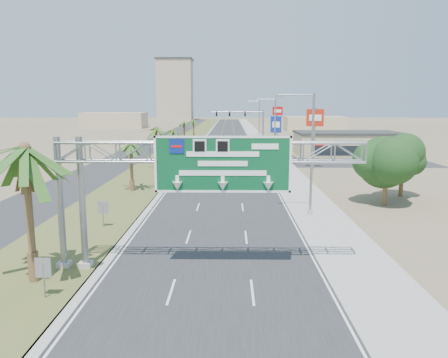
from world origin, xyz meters
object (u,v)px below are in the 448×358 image
store_building (347,144)px  car_right_lane (241,150)px  palm_near (25,149)px  pole_sign_blue (276,126)px  car_mid_lane (224,159)px  car_far (217,146)px  signal_mast (253,127)px  pole_sign_red_far (278,114)px  pole_sign_red_near (315,121)px  sign_gantry (194,162)px  car_left_lane (174,180)px

store_building → car_right_lane: (-19.11, 2.57, -1.27)m
palm_near → pole_sign_blue: (18.44, 59.63, -1.71)m
car_mid_lane → car_far: car_mid_lane is taller
signal_mast → pole_sign_red_far: (5.81, 9.55, 2.14)m
car_mid_lane → pole_sign_red_near: bearing=-14.7°
store_building → pole_sign_red_near: size_ratio=2.07×
sign_gantry → pole_sign_red_near: 40.92m
car_right_lane → car_far: bearing=120.2°
store_building → pole_sign_blue: pole_sign_blue is taller
sign_gantry → pole_sign_blue: (10.31, 57.70, -0.84)m
palm_near → pole_sign_red_far: pole_sign_red_far is taller
sign_gantry → pole_sign_red_near: (13.78, 38.53, 0.74)m
store_building → pole_sign_blue: size_ratio=2.51×
car_right_lane → signal_mast: bearing=51.0°
sign_gantry → pole_sign_red_far: bearing=80.4°
car_mid_lane → car_right_lane: bearing=83.7°
pole_sign_red_near → car_far: bearing=118.5°
sign_gantry → car_left_lane: 26.24m
car_left_lane → pole_sign_red_near: size_ratio=0.47×
pole_sign_blue → car_far: bearing=145.3°
pole_sign_red_near → palm_near: bearing=-118.4°
car_right_lane → pole_sign_blue: size_ratio=0.73×
sign_gantry → pole_sign_blue: sign_gantry is taller
signal_mast → car_left_lane: signal_mast is taller
car_far → pole_sign_blue: pole_sign_blue is taller
store_building → pole_sign_red_far: bearing=125.4°
pole_sign_blue → car_mid_lane: bearing=-122.6°
car_right_lane → car_far: size_ratio=0.95×
car_left_lane → car_far: (3.57, 40.16, 0.12)m
car_mid_lane → car_left_lane: bearing=-102.2°
car_left_lane → signal_mast: bearing=75.1°
car_left_lane → car_mid_lane: bearing=74.5°
palm_near → car_right_lane: bearing=78.7°
signal_mast → store_building: bearing=-19.5°
sign_gantry → car_left_lane: (-4.44, 25.30, -5.37)m
car_mid_lane → sign_gantry: bearing=-86.6°
store_building → palm_near: bearing=-118.3°
car_far → sign_gantry: bearing=-90.2°
sign_gantry → palm_near: size_ratio=2.01×
store_building → car_far: bearing=158.6°
signal_mast → car_far: signal_mast is taller
car_left_lane → pole_sign_red_far: bearing=71.7°
car_right_lane → pole_sign_blue: 7.83m
sign_gantry → car_far: sign_gantry is taller
car_mid_lane → car_right_lane: car_mid_lane is taller
car_left_lane → pole_sign_red_near: bearing=37.3°
signal_mast → car_right_lane: bearing=-123.8°
car_far → pole_sign_blue: (11.18, -7.75, 4.42)m
car_right_lane → pole_sign_blue: bearing=-13.6°
store_building → pole_sign_blue: bearing=172.7°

